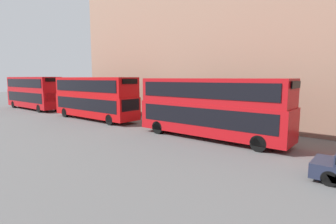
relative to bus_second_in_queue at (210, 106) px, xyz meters
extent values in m
cube|color=#A80F14|center=(0.00, 0.01, -0.93)|extent=(2.55, 11.12, 2.18)
cube|color=#A80F14|center=(0.00, 0.01, 1.04)|extent=(2.50, 10.90, 1.76)
cube|color=black|center=(0.00, 0.01, -0.67)|extent=(2.59, 10.23, 1.22)
cube|color=black|center=(0.00, 0.01, 1.13)|extent=(2.59, 10.23, 1.06)
cube|color=black|center=(0.00, -5.52, -0.49)|extent=(2.17, 0.06, 1.09)
cube|color=black|center=(0.00, -5.52, 1.57)|extent=(1.78, 0.06, 0.42)
cylinder|color=black|center=(-1.12, -3.95, -1.87)|extent=(0.30, 1.00, 1.00)
cylinder|color=black|center=(1.13, -3.95, -1.87)|extent=(0.30, 1.00, 1.00)
cylinder|color=black|center=(-1.12, 3.97, -1.87)|extent=(0.30, 1.00, 1.00)
cylinder|color=black|center=(1.13, 3.97, -1.87)|extent=(0.30, 1.00, 1.00)
cube|color=#B20C0F|center=(0.00, 13.79, -0.94)|extent=(2.55, 11.04, 2.17)
cube|color=#B20C0F|center=(0.00, 13.79, 1.08)|extent=(2.50, 10.82, 1.86)
cube|color=black|center=(0.00, 13.79, -0.68)|extent=(2.59, 10.16, 1.22)
cube|color=black|center=(0.00, 13.79, 1.17)|extent=(2.59, 10.16, 1.12)
cube|color=black|center=(0.00, 8.30, -0.50)|extent=(2.17, 0.06, 1.09)
cube|color=black|center=(0.00, 8.30, 1.64)|extent=(1.78, 0.06, 0.45)
cylinder|color=black|center=(-1.12, 9.87, -1.87)|extent=(0.30, 1.00, 1.00)
cylinder|color=black|center=(1.13, 9.87, -1.87)|extent=(0.30, 1.00, 1.00)
cylinder|color=black|center=(-1.12, 17.71, -1.87)|extent=(0.30, 1.00, 1.00)
cylinder|color=black|center=(1.13, 17.71, -1.87)|extent=(0.30, 1.00, 1.00)
cube|color=#A80F14|center=(0.00, 27.90, -0.88)|extent=(2.55, 11.21, 2.28)
cube|color=#A80F14|center=(0.00, 27.90, 1.16)|extent=(2.50, 10.98, 1.82)
cube|color=black|center=(0.00, 27.90, -0.61)|extent=(2.59, 10.31, 1.28)
cube|color=black|center=(0.00, 27.90, 1.26)|extent=(2.59, 10.31, 1.09)
cube|color=black|center=(0.00, 22.33, -0.43)|extent=(2.17, 0.06, 1.14)
cube|color=black|center=(0.00, 22.33, 1.71)|extent=(1.78, 0.06, 0.44)
cylinder|color=black|center=(-1.12, 23.90, -1.87)|extent=(0.30, 1.00, 1.00)
cylinder|color=black|center=(1.13, 23.90, -1.87)|extent=(0.30, 1.00, 1.00)
cylinder|color=black|center=(-1.12, 31.91, -1.87)|extent=(0.30, 1.00, 1.00)
cylinder|color=black|center=(1.13, 31.91, -1.87)|extent=(0.30, 1.00, 1.00)
cylinder|color=black|center=(-4.22, -7.99, -2.05)|extent=(0.22, 0.64, 0.64)
cylinder|color=black|center=(-2.58, -7.99, -2.05)|extent=(0.22, 0.64, 0.64)
camera|label=1|loc=(-16.15, -9.35, 1.96)|focal=28.00mm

